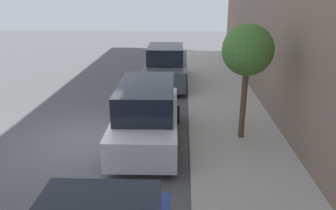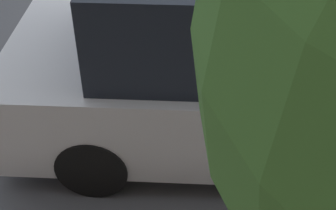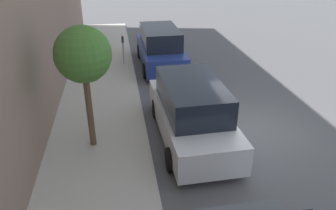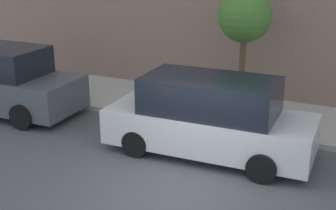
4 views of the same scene
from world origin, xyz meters
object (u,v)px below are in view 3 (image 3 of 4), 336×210
object	(u,v)px
parked_minivan_nearest	(160,48)
parking_meter_near	(123,47)
parked_minivan_second	(191,112)
street_tree	(83,56)

from	to	relation	value
parked_minivan_nearest	parking_meter_near	bearing A→B (deg)	-2.54
parked_minivan_second	parking_meter_near	distance (m)	7.18
parked_minivan_second	street_tree	distance (m)	3.59
parking_meter_near	parked_minivan_nearest	bearing A→B (deg)	177.46
parked_minivan_nearest	parking_meter_near	xyz separation A→B (m)	(1.80, -0.08, 0.11)
parked_minivan_nearest	street_tree	world-z (taller)	street_tree
parked_minivan_second	street_tree	world-z (taller)	street_tree
parked_minivan_nearest	parked_minivan_second	bearing A→B (deg)	90.01
parked_minivan_nearest	parking_meter_near	distance (m)	1.81
parked_minivan_nearest	parked_minivan_second	world-z (taller)	same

